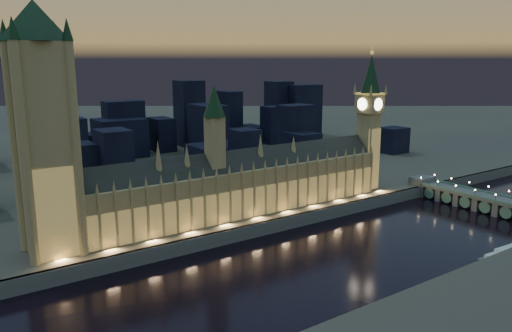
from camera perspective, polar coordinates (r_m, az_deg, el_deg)
ground_plane at (r=262.50m, az=6.09°, el=-10.37°), size 2000.00×2000.00×0.00m
north_bank at (r=726.52m, az=-21.88°, el=3.65°), size 2000.00×960.00×8.00m
embankment_wall at (r=291.08m, az=0.78°, el=-7.15°), size 2000.00×2.50×8.00m
palace_of_westminster at (r=301.18m, az=-1.47°, el=-2.05°), size 202.00×21.25×78.00m
victoria_tower at (r=250.64m, az=-23.17°, el=4.86°), size 31.68×31.68×129.91m
elizabeth_tower at (r=364.49m, az=12.84°, el=6.20°), size 18.00×18.00×101.38m
westminster_bridge at (r=370.52m, az=24.37°, el=-3.70°), size 16.99×113.00×15.90m
city_backdrop at (r=477.09m, az=-10.41°, el=3.62°), size 440.27×215.63×78.12m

